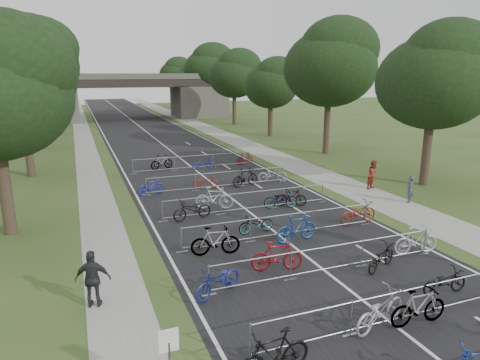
% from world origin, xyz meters
% --- Properties ---
extents(road, '(11.00, 140.00, 0.01)m').
position_xyz_m(road, '(0.00, 50.00, 0.01)').
color(road, black).
rests_on(road, ground).
extents(sidewalk_right, '(3.00, 140.00, 0.01)m').
position_xyz_m(sidewalk_right, '(8.00, 50.00, 0.01)').
color(sidewalk_right, gray).
rests_on(sidewalk_right, ground).
extents(sidewalk_left, '(2.00, 140.00, 0.01)m').
position_xyz_m(sidewalk_left, '(-7.50, 50.00, 0.01)').
color(sidewalk_left, gray).
rests_on(sidewalk_left, ground).
extents(lane_markings, '(0.12, 140.00, 0.00)m').
position_xyz_m(lane_markings, '(0.00, 50.00, 0.00)').
color(lane_markings, silver).
rests_on(lane_markings, ground).
extents(overpass_bridge, '(31.00, 8.00, 7.05)m').
position_xyz_m(overpass_bridge, '(0.00, 65.00, 3.53)').
color(overpass_bridge, '#4E4B46').
rests_on(overpass_bridge, ground).
extents(park_sign, '(0.45, 0.06, 1.83)m').
position_xyz_m(park_sign, '(-6.80, 3.00, 1.27)').
color(park_sign, '#4C4C51').
rests_on(park_sign, ground).
extents(tree_right_0, '(7.17, 7.17, 10.93)m').
position_xyz_m(tree_right_0, '(13.11, 15.93, 6.92)').
color(tree_right_0, '#33261C').
rests_on(tree_right_0, ground).
extents(tree_left_1, '(7.56, 7.56, 11.53)m').
position_xyz_m(tree_left_1, '(-11.39, 27.93, 7.30)').
color(tree_left_1, '#33261C').
rests_on(tree_left_1, ground).
extents(tree_right_1, '(8.18, 8.18, 12.47)m').
position_xyz_m(tree_right_1, '(13.11, 27.93, 7.90)').
color(tree_right_1, '#33261C').
rests_on(tree_right_1, ground).
extents(tree_left_2, '(8.40, 8.40, 12.81)m').
position_xyz_m(tree_left_2, '(-11.39, 39.93, 8.12)').
color(tree_left_2, '#33261C').
rests_on(tree_left_2, ground).
extents(tree_right_2, '(6.16, 6.16, 9.39)m').
position_xyz_m(tree_right_2, '(13.11, 39.93, 5.95)').
color(tree_right_2, '#33261C').
rests_on(tree_right_2, ground).
extents(tree_left_3, '(6.72, 6.72, 10.25)m').
position_xyz_m(tree_left_3, '(-11.39, 51.93, 6.49)').
color(tree_left_3, '#33261C').
rests_on(tree_left_3, ground).
extents(tree_right_3, '(7.17, 7.17, 10.93)m').
position_xyz_m(tree_right_3, '(13.11, 51.93, 6.92)').
color(tree_right_3, '#33261C').
rests_on(tree_right_3, ground).
extents(tree_left_4, '(7.56, 7.56, 11.53)m').
position_xyz_m(tree_left_4, '(-11.39, 63.93, 7.30)').
color(tree_left_4, '#33261C').
rests_on(tree_left_4, ground).
extents(tree_right_4, '(8.18, 8.18, 12.47)m').
position_xyz_m(tree_right_4, '(13.11, 63.93, 7.90)').
color(tree_right_4, '#33261C').
rests_on(tree_right_4, ground).
extents(tree_left_5, '(8.40, 8.40, 12.81)m').
position_xyz_m(tree_left_5, '(-11.39, 75.93, 8.12)').
color(tree_left_5, '#33261C').
rests_on(tree_left_5, ground).
extents(tree_right_5, '(6.16, 6.16, 9.39)m').
position_xyz_m(tree_right_5, '(13.11, 75.93, 5.95)').
color(tree_right_5, '#33261C').
rests_on(tree_right_5, ground).
extents(tree_left_6, '(6.72, 6.72, 10.25)m').
position_xyz_m(tree_left_6, '(-11.39, 87.93, 6.49)').
color(tree_left_6, '#33261C').
rests_on(tree_left_6, ground).
extents(tree_right_6, '(7.17, 7.17, 10.93)m').
position_xyz_m(tree_right_6, '(13.11, 87.93, 6.92)').
color(tree_right_6, '#33261C').
rests_on(tree_right_6, ground).
extents(barrier_row_1, '(9.70, 0.08, 1.10)m').
position_xyz_m(barrier_row_1, '(0.00, 3.60, 0.55)').
color(barrier_row_1, '#919398').
rests_on(barrier_row_1, ground).
extents(barrier_row_2, '(9.70, 0.08, 1.10)m').
position_xyz_m(barrier_row_2, '(0.00, 7.20, 0.55)').
color(barrier_row_2, '#919398').
rests_on(barrier_row_2, ground).
extents(barrier_row_3, '(9.70, 0.08, 1.10)m').
position_xyz_m(barrier_row_3, '(0.00, 11.00, 0.55)').
color(barrier_row_3, '#919398').
rests_on(barrier_row_3, ground).
extents(barrier_row_4, '(9.70, 0.08, 1.10)m').
position_xyz_m(barrier_row_4, '(0.00, 15.00, 0.55)').
color(barrier_row_4, '#919398').
rests_on(barrier_row_4, ground).
extents(barrier_row_5, '(9.70, 0.08, 1.10)m').
position_xyz_m(barrier_row_5, '(0.00, 20.00, 0.55)').
color(barrier_row_5, '#919398').
rests_on(barrier_row_5, ground).
extents(barrier_row_6, '(9.70, 0.08, 1.10)m').
position_xyz_m(barrier_row_6, '(0.00, 26.00, 0.55)').
color(barrier_row_6, '#919398').
rests_on(barrier_row_6, ground).
extents(bike_4, '(2.10, 0.78, 1.24)m').
position_xyz_m(bike_4, '(-4.30, 2.86, 0.62)').
color(bike_4, black).
rests_on(bike_4, ground).
extents(bike_5, '(2.29, 1.35, 1.14)m').
position_xyz_m(bike_5, '(-0.51, 3.62, 0.57)').
color(bike_5, '#A6A4AC').
rests_on(bike_5, ground).
extents(bike_6, '(1.95, 0.64, 1.16)m').
position_xyz_m(bike_6, '(0.64, 3.33, 0.58)').
color(bike_6, '#919398').
rests_on(bike_6, ground).
extents(bike_7, '(1.73, 0.72, 0.89)m').
position_xyz_m(bike_7, '(2.81, 4.45, 0.45)').
color(bike_7, black).
rests_on(bike_7, ground).
extents(bike_8, '(2.10, 1.51, 1.05)m').
position_xyz_m(bike_8, '(-4.30, 7.12, 0.52)').
color(bike_8, navy).
rests_on(bike_8, ground).
extents(bike_9, '(2.05, 1.03, 1.19)m').
position_xyz_m(bike_9, '(-1.68, 8.05, 0.59)').
color(bike_9, maroon).
rests_on(bike_9, ground).
extents(bike_10, '(1.98, 1.37, 0.99)m').
position_xyz_m(bike_10, '(2.04, 6.72, 0.49)').
color(bike_10, black).
rests_on(bike_10, ground).
extents(bike_11, '(2.03, 0.80, 1.19)m').
position_xyz_m(bike_11, '(4.30, 7.36, 0.59)').
color(bike_11, '#BBBBC3').
rests_on(bike_11, ground).
extents(bike_12, '(2.09, 0.92, 1.22)m').
position_xyz_m(bike_12, '(-3.39, 10.22, 0.61)').
color(bike_12, '#919398').
rests_on(bike_12, ground).
extents(bike_13, '(1.77, 0.72, 0.91)m').
position_xyz_m(bike_13, '(-0.87, 11.90, 0.46)').
color(bike_13, '#919398').
rests_on(bike_13, ground).
extents(bike_14, '(2.13, 0.80, 1.25)m').
position_xyz_m(bike_14, '(0.39, 10.32, 0.62)').
color(bike_14, navy).
rests_on(bike_14, ground).
extents(bike_15, '(2.20, 0.94, 1.12)m').
position_xyz_m(bike_15, '(4.30, 11.25, 0.56)').
color(bike_15, maroon).
rests_on(bike_15, ground).
extents(bike_16, '(2.16, 1.08, 1.08)m').
position_xyz_m(bike_16, '(-3.15, 14.74, 0.54)').
color(bike_16, black).
rests_on(bike_16, ground).
extents(bike_17, '(2.14, 1.36, 1.25)m').
position_xyz_m(bike_17, '(-1.58, 15.99, 0.62)').
color(bike_17, '#A5A7AD').
rests_on(bike_17, ground).
extents(bike_18, '(1.95, 1.03, 0.98)m').
position_xyz_m(bike_18, '(1.88, 14.89, 0.49)').
color(bike_18, '#919398').
rests_on(bike_18, ground).
extents(bike_19, '(1.74, 1.16, 1.02)m').
position_xyz_m(bike_19, '(2.58, 14.98, 0.51)').
color(bike_19, black).
rests_on(bike_19, ground).
extents(bike_20, '(1.70, 0.77, 0.99)m').
position_xyz_m(bike_20, '(-4.30, 20.11, 0.49)').
color(bike_20, '#1D2EA0').
rests_on(bike_20, ground).
extents(bike_21, '(1.76, 0.99, 0.87)m').
position_xyz_m(bike_21, '(-0.75, 20.44, 0.44)').
color(bike_21, maroon).
rests_on(bike_21, ground).
extents(bike_22, '(2.10, 1.12, 1.21)m').
position_xyz_m(bike_22, '(1.78, 19.84, 0.61)').
color(bike_22, black).
rests_on(bike_22, ground).
extents(bike_23, '(2.10, 1.13, 1.05)m').
position_xyz_m(bike_23, '(3.96, 20.27, 0.52)').
color(bike_23, '#95939A').
rests_on(bike_23, ground).
extents(bike_25, '(1.88, 0.93, 1.09)m').
position_xyz_m(bike_25, '(-2.32, 26.90, 0.54)').
color(bike_25, '#919398').
rests_on(bike_25, ground).
extents(bike_26, '(1.78, 0.83, 0.90)m').
position_xyz_m(bike_26, '(0.59, 25.59, 0.45)').
color(bike_26, navy).
rests_on(bike_26, ground).
extents(bike_27, '(1.67, 0.76, 0.97)m').
position_xyz_m(bike_27, '(4.30, 26.30, 0.48)').
color(bike_27, maroon).
rests_on(bike_27, ground).
extents(pedestrian_a, '(0.67, 0.66, 1.55)m').
position_xyz_m(pedestrian_a, '(9.20, 13.13, 0.78)').
color(pedestrian_a, '#333B4D').
rests_on(pedestrian_a, ground).
extents(pedestrian_b, '(1.09, 0.99, 1.84)m').
position_xyz_m(pedestrian_b, '(9.20, 16.37, 0.92)').
color(pedestrian_b, maroon).
rests_on(pedestrian_b, ground).
extents(pedestrian_c, '(1.18, 0.73, 1.88)m').
position_xyz_m(pedestrian_c, '(-8.20, 7.87, 0.94)').
color(pedestrian_c, '#242527').
rests_on(pedestrian_c, ground).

